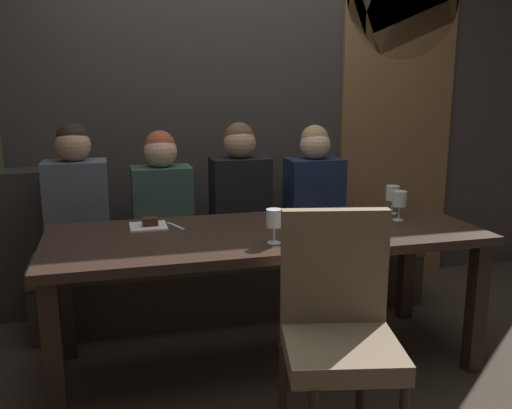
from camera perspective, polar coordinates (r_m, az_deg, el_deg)
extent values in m
plane|color=#382D26|center=(3.09, 1.00, -16.07)|extent=(9.00, 9.00, 0.00)
cube|color=#383330|center=(3.91, -3.94, 12.73)|extent=(6.00, 0.12, 3.00)
cube|color=brown|center=(4.33, 14.26, 6.38)|extent=(0.90, 0.05, 2.10)
cube|color=black|center=(2.54, -20.29, -14.71)|extent=(0.08, 0.08, 0.69)
cube|color=black|center=(3.09, 21.92, -9.91)|extent=(0.08, 0.08, 0.69)
cube|color=black|center=(3.18, -19.19, -9.06)|extent=(0.08, 0.08, 0.69)
cube|color=black|center=(3.64, 15.34, -6.12)|extent=(0.08, 0.08, 0.69)
cube|color=#302119|center=(2.82, 1.05, -3.16)|extent=(2.20, 0.84, 0.04)
cube|color=#312A23|center=(3.64, -2.05, -8.55)|extent=(2.50, 0.40, 0.35)
cube|color=#473D33|center=(3.56, -2.07, -5.17)|extent=(2.50, 0.44, 0.10)
cylinder|color=#302119|center=(2.45, 2.78, -18.70)|extent=(0.04, 0.04, 0.42)
cylinder|color=#302119|center=(2.57, 10.83, -17.34)|extent=(0.04, 0.04, 0.42)
cube|color=#7F6B51|center=(2.24, 8.85, -14.71)|extent=(0.52, 0.52, 0.08)
cube|color=#7F6B51|center=(2.30, 8.12, -6.34)|extent=(0.44, 0.15, 0.48)
cube|color=#4C515B|center=(3.39, -18.04, -0.65)|extent=(0.36, 0.24, 0.59)
sphere|color=tan|center=(3.32, -18.48, 5.88)|extent=(0.20, 0.20, 0.20)
sphere|color=black|center=(3.33, -18.51, 6.50)|extent=(0.18, 0.18, 0.18)
cube|color=#2D473D|center=(3.43, -9.67, -0.55)|extent=(0.36, 0.24, 0.54)
sphere|color=tan|center=(3.37, -9.90, 5.43)|extent=(0.20, 0.20, 0.20)
sphere|color=brown|center=(3.37, -9.93, 6.04)|extent=(0.18, 0.18, 0.18)
cube|color=black|center=(3.47, -1.66, 0.15)|extent=(0.36, 0.24, 0.58)
sphere|color=tan|center=(3.41, -1.70, 6.41)|extent=(0.20, 0.20, 0.20)
sphere|color=brown|center=(3.42, -1.74, 7.01)|extent=(0.18, 0.18, 0.18)
cube|color=#192342|center=(3.66, 6.02, 0.49)|extent=(0.36, 0.24, 0.55)
sphere|color=#DBB293|center=(3.60, 6.16, 6.21)|extent=(0.20, 0.20, 0.20)
sphere|color=#9E7F56|center=(3.61, 6.11, 6.77)|extent=(0.18, 0.18, 0.18)
cylinder|color=silver|center=(3.13, 14.58, -1.56)|extent=(0.06, 0.06, 0.00)
cylinder|color=silver|center=(3.12, 14.62, -0.85)|extent=(0.01, 0.01, 0.07)
cylinder|color=silver|center=(3.10, 14.70, 0.59)|extent=(0.08, 0.08, 0.08)
cylinder|color=silver|center=(2.60, 1.88, -3.98)|extent=(0.06, 0.06, 0.00)
cylinder|color=silver|center=(2.59, 1.89, -3.14)|extent=(0.01, 0.01, 0.07)
cylinder|color=silver|center=(2.57, 1.90, -1.42)|extent=(0.08, 0.08, 0.08)
cylinder|color=silver|center=(3.28, 13.90, -0.87)|extent=(0.06, 0.06, 0.00)
cylinder|color=silver|center=(3.27, 13.93, -0.20)|extent=(0.01, 0.01, 0.07)
cylinder|color=silver|center=(3.26, 14.01, 1.17)|extent=(0.08, 0.08, 0.08)
cylinder|color=white|center=(2.60, 6.43, -3.98)|extent=(0.12, 0.12, 0.01)
cylinder|color=white|center=(2.59, 6.45, -3.30)|extent=(0.06, 0.06, 0.06)
cylinder|color=brown|center=(2.59, 6.46, -2.79)|extent=(0.05, 0.05, 0.01)
cube|color=white|center=(2.94, -11.13, -2.23)|extent=(0.19, 0.19, 0.01)
cube|color=#381E14|center=(2.93, -10.96, -1.75)|extent=(0.08, 0.06, 0.04)
cube|color=silver|center=(2.92, -8.36, -2.22)|extent=(0.08, 0.16, 0.01)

